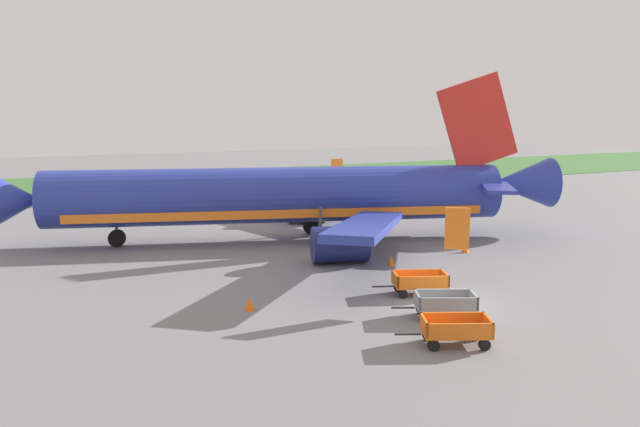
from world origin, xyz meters
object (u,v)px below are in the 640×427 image
Objects in this scene: traffic_cone_mid_apron at (391,261)px; airplane at (294,196)px; baggage_cart_third_in_row at (420,282)px; traffic_cone_by_carts at (465,247)px; baggage_cart_second_in_row at (445,304)px; traffic_cone_near_plane at (250,304)px; baggage_cart_nearest at (455,330)px.

airplane is at bearing 103.34° from traffic_cone_mid_apron.
traffic_cone_by_carts is at bearing 38.29° from baggage_cart_third_in_row.
baggage_cart_second_in_row is 0.99× the size of baggage_cart_third_in_row.
airplane is 17.72m from baggage_cart_second_in_row.
baggage_cart_second_in_row is 9.25m from traffic_cone_mid_apron.
airplane is 15.37m from traffic_cone_near_plane.
traffic_cone_by_carts is at bearing -44.79° from airplane.
baggage_cart_second_in_row reaches higher than traffic_cone_near_plane.
baggage_cart_third_in_row reaches higher than traffic_cone_by_carts.
traffic_cone_mid_apron is (2.08, -8.77, -2.76)m from airplane.
traffic_cone_near_plane is 16.73m from traffic_cone_by_carts.
airplane reaches higher than traffic_cone_by_carts.
traffic_cone_mid_apron is at bearing -172.64° from traffic_cone_by_carts.
baggage_cart_nearest is 0.99× the size of baggage_cart_third_in_row.
baggage_cart_nearest is 6.08× the size of traffic_cone_near_plane.
baggage_cart_nearest is 5.64× the size of traffic_cone_by_carts.
traffic_cone_mid_apron is 0.93× the size of traffic_cone_by_carts.
baggage_cart_nearest is 12.40m from traffic_cone_mid_apron.
baggage_cart_nearest is at bearing -120.87° from baggage_cart_second_in_row.
traffic_cone_near_plane is (-7.06, 4.67, -0.31)m from baggage_cart_second_in_row.
airplane is 63.55× the size of traffic_cone_near_plane.
baggage_cart_third_in_row is at bearing -9.62° from traffic_cone_near_plane.
baggage_cart_third_in_row is 6.16× the size of traffic_cone_mid_apron.
traffic_cone_by_carts is at bearing 7.36° from traffic_cone_mid_apron.
airplane is 11.68m from traffic_cone_by_carts.
traffic_cone_by_carts is at bearing 16.89° from traffic_cone_near_plane.
traffic_cone_mid_apron is (10.03, 4.09, -0.00)m from traffic_cone_near_plane.
traffic_cone_by_carts is (10.59, 12.28, -0.29)m from baggage_cart_nearest.
traffic_cone_mid_apron is at bearing -76.66° from airplane.
airplane is 58.94× the size of traffic_cone_by_carts.
airplane is 63.58× the size of traffic_cone_mid_apron.
baggage_cart_nearest reaches higher than traffic_cone_mid_apron.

